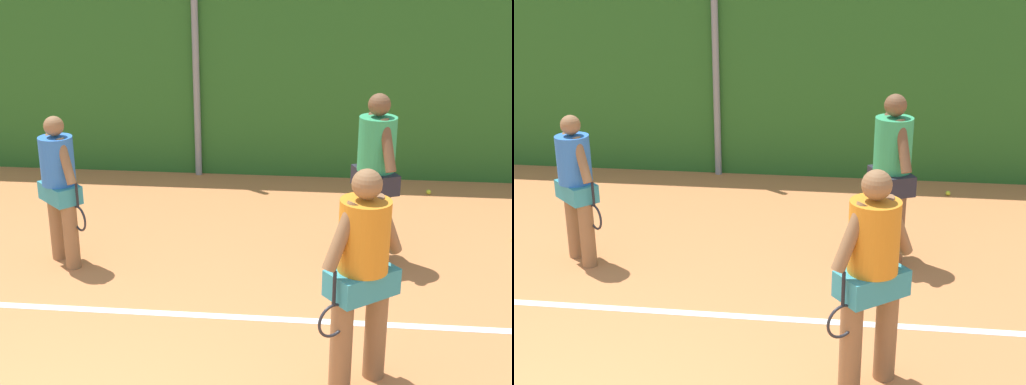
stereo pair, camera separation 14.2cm
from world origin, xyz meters
The scene contains 8 objects.
ground_plane centered at (0.00, 2.03, 0.00)m, with size 30.53×30.53×0.00m, color #C67542.
hedge_fence_backdrop centered at (0.00, 6.90, 1.56)m, with size 19.84×0.25×3.12m, color #286023.
fence_post_center centered at (0.00, 6.72, 1.74)m, with size 0.10×0.10×3.49m, color gray.
court_baseline_paint centered at (0.00, 2.47, 0.00)m, with size 14.50×0.10×0.01m, color white.
player_foreground_near centered at (2.23, 1.53, 1.02)m, with size 0.65×0.61×1.83m.
player_midcourt centered at (-0.91, 3.48, 0.93)m, with size 0.63×0.54×1.67m.
player_backcourt_far centered at (2.46, 3.93, 1.06)m, with size 0.52×0.74×1.89m.
tennis_ball_0 centered at (3.38, 6.17, 0.03)m, with size 0.07×0.07×0.07m, color #CCDB33.
Camera 2 is at (2.07, -3.47, 3.43)m, focal length 50.14 mm.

